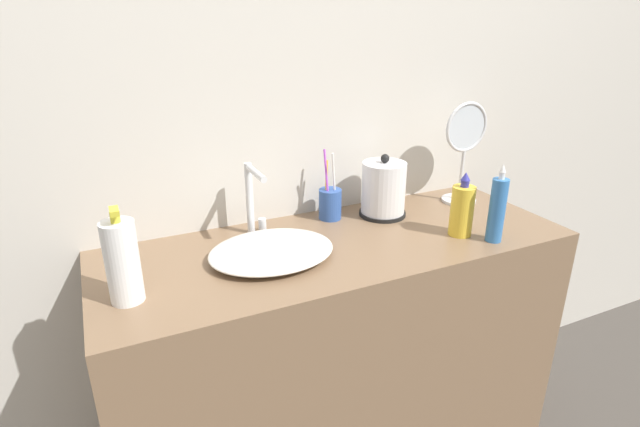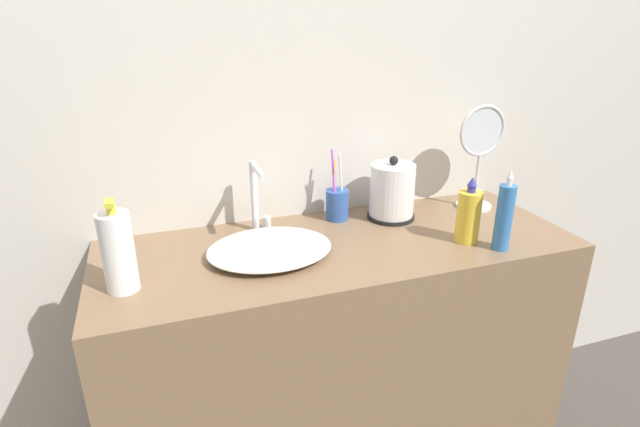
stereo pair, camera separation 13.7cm
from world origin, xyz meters
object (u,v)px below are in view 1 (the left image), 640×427
object	(u,v)px
faucet	(253,196)
mouthwash_bottle	(497,209)
toothbrush_cup	(330,203)
electric_kettle	(383,191)
lotion_bottle	(122,262)
shampoo_bottle	(462,210)
vanity_mirror	(464,147)

from	to	relation	value
faucet	mouthwash_bottle	distance (m)	0.70
toothbrush_cup	faucet	bearing A→B (deg)	-175.20
faucet	mouthwash_bottle	bearing A→B (deg)	-28.34
toothbrush_cup	mouthwash_bottle	size ratio (longest dim) A/B	0.98
electric_kettle	mouthwash_bottle	world-z (taller)	mouthwash_bottle
faucet	electric_kettle	distance (m)	0.43
lotion_bottle	faucet	bearing A→B (deg)	30.62
faucet	shampoo_bottle	size ratio (longest dim) A/B	1.12
electric_kettle	shampoo_bottle	world-z (taller)	electric_kettle
faucet	mouthwash_bottle	size ratio (longest dim) A/B	0.94
shampoo_bottle	mouthwash_bottle	distance (m)	0.10
electric_kettle	mouthwash_bottle	xyz separation A→B (m)	(0.19, -0.31, 0.01)
faucet	lotion_bottle	size ratio (longest dim) A/B	0.94
faucet	vanity_mirror	xyz separation A→B (m)	(0.74, -0.03, 0.07)
mouthwash_bottle	shampoo_bottle	bearing A→B (deg)	128.16
toothbrush_cup	lotion_bottle	world-z (taller)	lotion_bottle
lotion_bottle	shampoo_bottle	size ratio (longest dim) A/B	1.19
lotion_bottle	vanity_mirror	distance (m)	1.14
vanity_mirror	electric_kettle	bearing A→B (deg)	179.11
vanity_mirror	shampoo_bottle	bearing A→B (deg)	-129.21
lotion_bottle	vanity_mirror	bearing A→B (deg)	9.85
lotion_bottle	vanity_mirror	size ratio (longest dim) A/B	0.67
electric_kettle	vanity_mirror	size ratio (longest dim) A/B	0.59
lotion_bottle	shampoo_bottle	distance (m)	0.93
lotion_bottle	shampoo_bottle	xyz separation A→B (m)	(0.93, -0.03, -0.02)
lotion_bottle	mouthwash_bottle	bearing A→B (deg)	-6.19
electric_kettle	lotion_bottle	world-z (taller)	lotion_bottle
faucet	vanity_mirror	distance (m)	0.74
electric_kettle	mouthwash_bottle	bearing A→B (deg)	-58.68
faucet	electric_kettle	size ratio (longest dim) A/B	1.06
shampoo_bottle	toothbrush_cup	bearing A→B (deg)	136.72
toothbrush_cup	vanity_mirror	xyz separation A→B (m)	(0.48, -0.05, 0.14)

